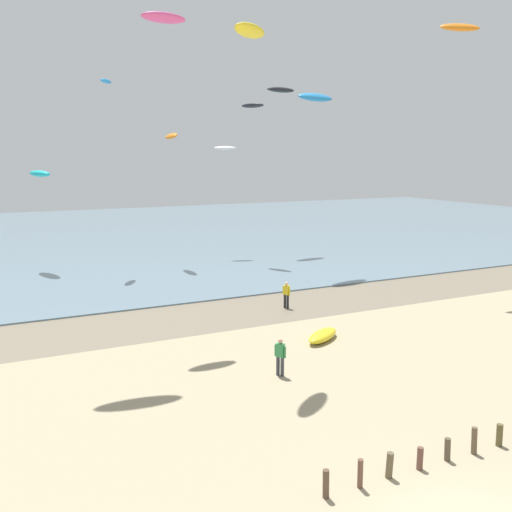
# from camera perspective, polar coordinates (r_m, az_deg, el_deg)

# --- Properties ---
(wet_sand_strip) EXTENTS (120.00, 6.58, 0.01)m
(wet_sand_strip) POSITION_cam_1_polar(r_m,az_deg,el_deg) (34.59, -7.34, -6.26)
(wet_sand_strip) COLOR #7A6D59
(wet_sand_strip) RESTS_ON ground
(sea) EXTENTS (160.00, 70.00, 0.10)m
(sea) POSITION_cam_1_polar(r_m,az_deg,el_deg) (71.22, -17.43, 1.78)
(sea) COLOR slate
(sea) RESTS_ON ground
(groyne_near) EXTENTS (12.73, 0.34, 0.93)m
(groyne_near) POSITION_cam_1_polar(r_m,az_deg,el_deg) (21.50, 22.40, -16.20)
(groyne_near) COLOR brown
(groyne_near) RESTS_ON ground
(person_mid_beach) EXTENTS (0.38, 0.50, 1.71)m
(person_mid_beach) POSITION_cam_1_polar(r_m,az_deg,el_deg) (25.65, 2.42, -9.88)
(person_mid_beach) COLOR #383842
(person_mid_beach) RESTS_ON ground
(person_left_flank) EXTENTS (0.35, 0.52, 1.71)m
(person_left_flank) POSITION_cam_1_polar(r_m,az_deg,el_deg) (36.63, 3.03, -3.80)
(person_left_flank) COLOR #232328
(person_left_flank) RESTS_ON ground
(grounded_kite) EXTENTS (2.81, 2.28, 0.54)m
(grounded_kite) POSITION_cam_1_polar(r_m,az_deg,el_deg) (30.69, 6.64, -7.84)
(grounded_kite) COLOR yellow
(grounded_kite) RESTS_ON ground
(kite_aloft_1) EXTENTS (1.81, 2.47, 0.51)m
(kite_aloft_1) POSITION_cam_1_polar(r_m,az_deg,el_deg) (52.48, -0.35, 14.73)
(kite_aloft_1) COLOR black
(kite_aloft_3) EXTENTS (2.48, 1.03, 0.67)m
(kite_aloft_3) POSITION_cam_1_polar(r_m,az_deg,el_deg) (32.37, -9.18, 22.34)
(kite_aloft_3) COLOR #E54C99
(kite_aloft_4) EXTENTS (2.56, 2.25, 0.70)m
(kite_aloft_4) POSITION_cam_1_polar(r_m,az_deg,el_deg) (27.06, -0.62, 21.48)
(kite_aloft_4) COLOR yellow
(kite_aloft_5) EXTENTS (3.71, 1.85, 0.97)m
(kite_aloft_5) POSITION_cam_1_polar(r_m,az_deg,el_deg) (48.09, 5.92, 15.41)
(kite_aloft_5) COLOR #2384D1
(kite_aloft_7) EXTENTS (0.93, 2.56, 0.75)m
(kite_aloft_7) POSITION_cam_1_polar(r_m,az_deg,el_deg) (50.84, -8.42, 11.70)
(kite_aloft_7) COLOR orange
(kite_aloft_8) EXTENTS (2.02, 3.54, 0.63)m
(kite_aloft_8) POSITION_cam_1_polar(r_m,az_deg,el_deg) (51.18, -20.70, 7.67)
(kite_aloft_8) COLOR #19B2B7
(kite_aloft_9) EXTENTS (3.08, 1.88, 0.84)m
(kite_aloft_9) POSITION_cam_1_polar(r_m,az_deg,el_deg) (44.30, 19.61, 20.61)
(kite_aloft_9) COLOR orange
(kite_aloft_10) EXTENTS (2.21, 1.37, 0.51)m
(kite_aloft_10) POSITION_cam_1_polar(r_m,az_deg,el_deg) (55.40, -3.10, 10.67)
(kite_aloft_10) COLOR white
(kite_aloft_12) EXTENTS (3.32, 1.47, 0.58)m
(kite_aloft_12) POSITION_cam_1_polar(r_m,az_deg,el_deg) (58.48, 2.47, 16.17)
(kite_aloft_12) COLOR black
(kite_aloft_13) EXTENTS (1.58, 2.09, 0.38)m
(kite_aloft_13) POSITION_cam_1_polar(r_m,az_deg,el_deg) (49.85, -14.68, 16.46)
(kite_aloft_13) COLOR #2384D1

